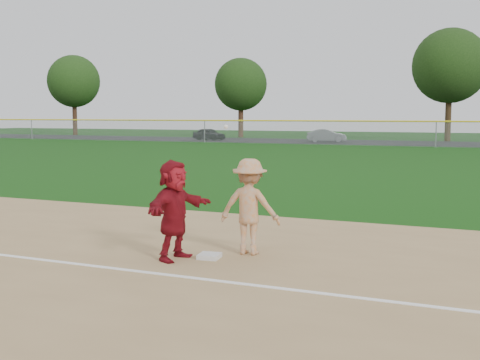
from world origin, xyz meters
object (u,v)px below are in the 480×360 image
at_px(first_base, 209,256).
at_px(car_mid, 326,136).
at_px(base_runner, 174,210).
at_px(car_left, 209,134).

relative_size(first_base, car_mid, 0.10).
distance_m(base_runner, car_mid, 45.92).
relative_size(car_left, car_mid, 0.97).
bearing_deg(base_runner, car_left, 34.30).
height_order(base_runner, car_mid, base_runner).
distance_m(first_base, base_runner, 1.02).
xyz_separation_m(car_left, car_mid, (11.86, 0.27, -0.00)).
bearing_deg(first_base, car_left, 116.16).
distance_m(first_base, car_left, 49.45).
bearing_deg(car_left, first_base, -139.17).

